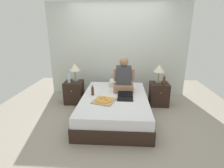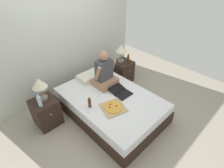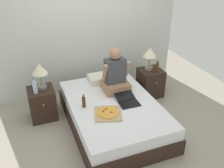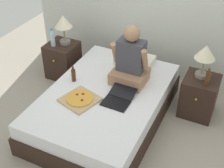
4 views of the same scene
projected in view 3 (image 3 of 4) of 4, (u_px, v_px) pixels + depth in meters
ground_plane at (113, 124)px, 4.28m from camera, size 5.77×5.77×0.00m
wall_back at (86, 31)px, 4.83m from camera, size 3.77×0.12×2.50m
bed at (113, 114)px, 4.17m from camera, size 1.41×2.09×0.45m
nightstand_left at (42, 104)px, 4.34m from camera, size 0.44×0.47×0.56m
lamp_on_left_nightstand at (40, 71)px, 4.11m from camera, size 0.26×0.26×0.45m
water_bottle at (35, 87)px, 4.06m from camera, size 0.07×0.07×0.28m
nightstand_right at (150, 83)px, 5.02m from camera, size 0.44×0.47×0.56m
lamp_on_right_nightstand at (150, 54)px, 4.76m from camera, size 0.26×0.26×0.45m
beer_bottle at (157, 67)px, 4.78m from camera, size 0.06×0.06×0.23m
pillow at (103, 78)px, 4.69m from camera, size 0.52×0.34×0.12m
person_seated at (115, 75)px, 4.29m from camera, size 0.47×0.40×0.78m
laptop at (128, 101)px, 4.05m from camera, size 0.33×0.42×0.07m
pizza_box at (108, 113)px, 3.76m from camera, size 0.50×0.50×0.05m
beer_bottle_on_bed at (84, 102)px, 3.90m from camera, size 0.06×0.06×0.22m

